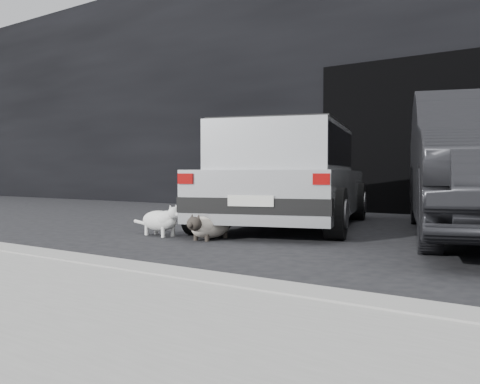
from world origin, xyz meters
The scene contains 7 objects.
ground centered at (0.00, 0.00, 0.00)m, with size 80.00×80.00×0.00m, color black.
building_facade centered at (1.00, 6.00, 2.50)m, with size 34.00×4.00×5.00m, color black.
garage_opening centered at (1.00, 3.99, 1.30)m, with size 4.00×0.10×2.60m, color black.
curb centered at (1.00, -2.60, 0.06)m, with size 18.00×0.25×0.12m, color gray.
silver_hatchback centered at (-0.01, 1.00, 0.71)m, with size 2.58×3.82×1.30m.
cat_siamese centered at (0.01, -0.63, 0.13)m, with size 0.31×0.83×0.28m.
cat_white centered at (-0.60, -0.67, 0.17)m, with size 0.76×0.34×0.36m.
Camera 1 is at (3.45, -4.86, 0.68)m, focal length 40.00 mm.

